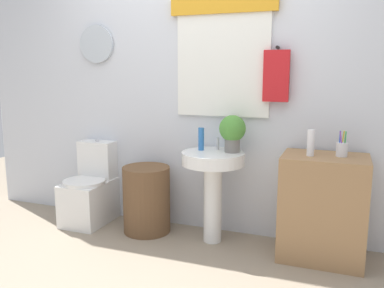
# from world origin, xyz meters

# --- Properties ---
(ground_plane) EXTENTS (8.00, 8.00, 0.00)m
(ground_plane) POSITION_xyz_m (0.00, 0.00, 0.00)
(ground_plane) COLOR gray
(back_wall) EXTENTS (4.40, 0.18, 2.60)m
(back_wall) POSITION_xyz_m (0.00, 1.15, 1.31)
(back_wall) COLOR silver
(back_wall) RESTS_ON ground_plane
(toilet) EXTENTS (0.38, 0.51, 0.76)m
(toilet) POSITION_xyz_m (-0.96, 0.89, 0.29)
(toilet) COLOR white
(toilet) RESTS_ON ground_plane
(laundry_hamper) EXTENTS (0.41, 0.41, 0.58)m
(laundry_hamper) POSITION_xyz_m (-0.36, 0.85, 0.29)
(laundry_hamper) COLOR brown
(laundry_hamper) RESTS_ON ground_plane
(pedestal_sink) EXTENTS (0.51, 0.51, 0.75)m
(pedestal_sink) POSITION_xyz_m (0.24, 0.85, 0.57)
(pedestal_sink) COLOR white
(pedestal_sink) RESTS_ON ground_plane
(faucet) EXTENTS (0.03, 0.03, 0.10)m
(faucet) POSITION_xyz_m (0.24, 0.97, 0.80)
(faucet) COLOR silver
(faucet) RESTS_ON pedestal_sink
(wooden_cabinet) EXTENTS (0.61, 0.44, 0.79)m
(wooden_cabinet) POSITION_xyz_m (1.10, 0.85, 0.39)
(wooden_cabinet) COLOR #9E754C
(wooden_cabinet) RESTS_ON ground_plane
(soap_bottle) EXTENTS (0.05, 0.05, 0.19)m
(soap_bottle) POSITION_xyz_m (0.12, 0.90, 0.85)
(soap_bottle) COLOR #2D6BB7
(soap_bottle) RESTS_ON pedestal_sink
(potted_plant) EXTENTS (0.21, 0.21, 0.30)m
(potted_plant) POSITION_xyz_m (0.38, 0.91, 0.93)
(potted_plant) COLOR slate
(potted_plant) RESTS_ON pedestal_sink
(lotion_bottle) EXTENTS (0.05, 0.05, 0.19)m
(lotion_bottle) POSITION_xyz_m (0.99, 0.81, 0.88)
(lotion_bottle) COLOR white
(lotion_bottle) RESTS_ON wooden_cabinet
(toothbrush_cup) EXTENTS (0.08, 0.08, 0.19)m
(toothbrush_cup) POSITION_xyz_m (1.21, 0.87, 0.84)
(toothbrush_cup) COLOR silver
(toothbrush_cup) RESTS_ON wooden_cabinet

